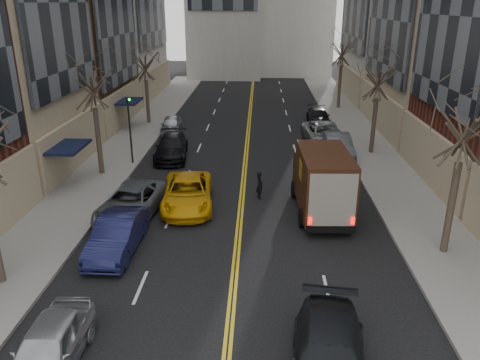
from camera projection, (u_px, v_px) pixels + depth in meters
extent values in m
cube|color=slate|center=(129.00, 142.00, 35.53)|extent=(4.00, 66.00, 0.15)
cube|color=slate|center=(368.00, 145.00, 34.84)|extent=(4.00, 66.00, 0.15)
cube|color=black|center=(66.00, 147.00, 26.34)|extent=(2.00, 3.00, 0.15)
cube|color=black|center=(53.00, 164.00, 26.75)|extent=(0.20, 3.00, 2.50)
cube|color=black|center=(127.00, 101.00, 38.48)|extent=(2.00, 3.00, 0.15)
cube|color=black|center=(118.00, 114.00, 38.89)|extent=(0.20, 3.00, 2.50)
cylinder|color=#382D23|center=(99.00, 141.00, 28.24)|extent=(0.30, 0.30, 4.05)
cylinder|color=#382D23|center=(148.00, 101.00, 40.44)|extent=(0.30, 0.30, 3.69)
cylinder|color=#382D23|center=(451.00, 208.00, 19.18)|extent=(0.30, 0.30, 3.96)
cylinder|color=#382D23|center=(374.00, 126.00, 32.28)|extent=(0.30, 0.30, 3.78)
cylinder|color=#382D23|center=(340.00, 87.00, 46.22)|extent=(0.30, 0.30, 4.14)
cylinder|color=black|center=(130.00, 135.00, 30.10)|extent=(0.12, 0.12, 3.80)
imported|color=black|center=(127.00, 98.00, 29.26)|extent=(0.15, 0.18, 0.90)
sphere|color=#0CE526|center=(129.00, 100.00, 29.18)|extent=(0.14, 0.14, 0.14)
cube|color=black|center=(320.00, 203.00, 23.68)|extent=(2.32, 6.18, 0.29)
cube|color=black|center=(315.00, 170.00, 25.43)|extent=(2.30, 1.70, 2.01)
cube|color=black|center=(324.00, 181.00, 22.69)|extent=(2.46, 4.76, 2.87)
cube|color=black|center=(331.00, 229.00, 20.93)|extent=(2.20, 0.25, 0.29)
cube|color=red|center=(310.00, 221.00, 20.76)|extent=(0.17, 0.06, 0.33)
cube|color=red|center=(353.00, 221.00, 20.75)|extent=(0.17, 0.06, 0.33)
cube|color=gold|center=(300.00, 170.00, 22.54)|extent=(0.07, 0.86, 0.86)
cube|color=gold|center=(349.00, 170.00, 22.53)|extent=(0.07, 0.86, 0.86)
cylinder|color=black|center=(294.00, 189.00, 25.58)|extent=(0.30, 0.93, 0.92)
cylinder|color=black|center=(335.00, 189.00, 25.57)|extent=(0.30, 0.93, 0.92)
cylinder|color=black|center=(302.00, 218.00, 22.19)|extent=(0.30, 0.93, 0.92)
cylinder|color=black|center=(349.00, 218.00, 22.18)|extent=(0.30, 0.93, 0.92)
imported|color=black|center=(328.00, 359.00, 13.02)|extent=(2.80, 5.44, 1.51)
cube|color=black|center=(326.00, 323.00, 13.50)|extent=(0.13, 0.04, 0.09)
cube|color=blue|center=(326.00, 324.00, 13.47)|extent=(0.10, 0.01, 0.06)
imported|color=#D69609|center=(188.00, 193.00, 24.32)|extent=(3.06, 5.67, 1.51)
imported|color=black|center=(260.00, 185.00, 25.36)|extent=(0.55, 0.65, 1.53)
imported|color=#B1B4B9|center=(49.00, 347.00, 13.50)|extent=(1.75, 4.25, 1.44)
imported|color=#12153B|center=(117.00, 235.00, 19.91)|extent=(1.73, 4.73, 1.55)
imported|color=#53575B|center=(131.00, 202.00, 23.20)|extent=(3.03, 5.59, 1.49)
imported|color=black|center=(171.00, 147.00, 31.98)|extent=(2.59, 5.35, 1.50)
imported|color=#9FA2A6|center=(171.00, 125.00, 38.22)|extent=(1.85, 3.99, 1.32)
imported|color=#46494D|center=(338.00, 146.00, 32.04)|extent=(1.81, 4.87, 1.59)
imported|color=#9B9CA2|center=(325.00, 135.00, 34.77)|extent=(3.29, 6.14, 1.64)
imported|color=black|center=(318.00, 117.00, 40.84)|extent=(1.96, 4.63, 1.33)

